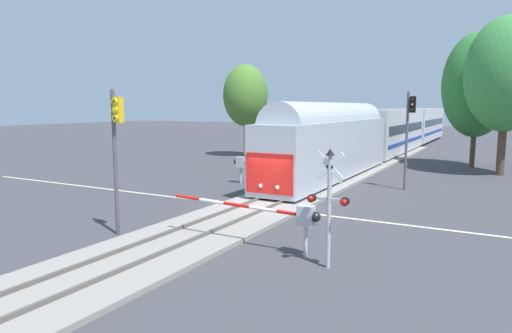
{
  "coord_description": "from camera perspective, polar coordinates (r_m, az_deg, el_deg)",
  "views": [
    {
      "loc": [
        10.73,
        -20.24,
        5.18
      ],
      "look_at": [
        -0.86,
        0.85,
        2.0
      ],
      "focal_mm": 31.82,
      "sensor_mm": 36.0,
      "label": 1
    }
  ],
  "objects": [
    {
      "name": "oak_far_right",
      "position": [
        38.98,
        28.98,
        10.1
      ],
      "size": [
        5.93,
        5.93,
        11.86
      ],
      "color": "#4C3828",
      "rests_on": "ground"
    },
    {
      "name": "commuter_train",
      "position": [
        50.65,
        16.58,
        4.46
      ],
      "size": [
        3.04,
        61.2,
        5.16
      ],
      "color": "#B2B7C1",
      "rests_on": "railway_track"
    },
    {
      "name": "elm_centre_background",
      "position": [
        43.24,
        26.0,
        9.19
      ],
      "size": [
        5.61,
        5.61,
        11.44
      ],
      "color": "#4C3828",
      "rests_on": "ground"
    },
    {
      "name": "traffic_signal_far_side",
      "position": [
        29.57,
        18.7,
        5.0
      ],
      "size": [
        0.53,
        0.38,
        6.12
      ],
      "color": "#4C4C51",
      "rests_on": "ground"
    },
    {
      "name": "pine_left_background",
      "position": [
        47.51,
        -1.34,
        8.91
      ],
      "size": [
        4.63,
        4.63,
        9.53
      ],
      "color": "brown",
      "rests_on": "ground"
    },
    {
      "name": "crossing_signal_mast",
      "position": [
        14.55,
        9.15,
        -3.69
      ],
      "size": [
        1.36,
        0.44,
        3.88
      ],
      "color": "#B2B2B7",
      "rests_on": "ground"
    },
    {
      "name": "road_centre_stripe",
      "position": [
        23.48,
        0.84,
        -5.21
      ],
      "size": [
        44.0,
        0.2,
        0.01
      ],
      "color": "beige",
      "rests_on": "ground"
    },
    {
      "name": "crossing_gate_near",
      "position": [
        16.1,
        3.9,
        -6.03
      ],
      "size": [
        6.19,
        0.4,
        1.8
      ],
      "color": "#B7B7BC",
      "rests_on": "ground"
    },
    {
      "name": "crossing_gate_far",
      "position": [
        30.45,
        -0.83,
        0.41
      ],
      "size": [
        6.0,
        0.4,
        1.8
      ],
      "color": "#B7B7BC",
      "rests_on": "ground"
    },
    {
      "name": "ground_plane",
      "position": [
        23.48,
        0.84,
        -5.22
      ],
      "size": [
        220.0,
        220.0,
        0.0
      ],
      "primitive_type": "plane",
      "color": "#3D3D42"
    },
    {
      "name": "railway_track",
      "position": [
        23.46,
        0.84,
        -4.99
      ],
      "size": [
        4.4,
        80.0,
        0.32
      ],
      "color": "gray",
      "rests_on": "ground"
    },
    {
      "name": "traffic_signal_median",
      "position": [
        18.81,
        -17.17,
        3.35
      ],
      "size": [
        0.53,
        0.38,
        5.86
      ],
      "color": "#4C4C51",
      "rests_on": "ground"
    }
  ]
}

